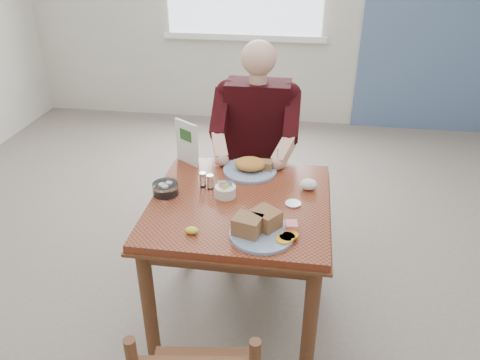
% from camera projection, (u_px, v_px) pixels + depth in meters
% --- Properties ---
extents(floor, '(6.00, 6.00, 0.00)m').
position_uv_depth(floor, '(240.00, 310.00, 2.74)').
color(floor, '#6B6157').
rests_on(floor, ground).
extents(lemon_wedge, '(0.07, 0.05, 0.03)m').
position_uv_depth(lemon_wedge, '(192.00, 230.00, 2.12)').
color(lemon_wedge, yellow).
rests_on(lemon_wedge, table).
extents(napkin, '(0.09, 0.08, 0.06)m').
position_uv_depth(napkin, '(308.00, 184.00, 2.46)').
color(napkin, white).
rests_on(napkin, table).
extents(metal_dish, '(0.10, 0.10, 0.01)m').
position_uv_depth(metal_dish, '(293.00, 204.00, 2.34)').
color(metal_dish, silver).
rests_on(metal_dish, table).
extents(table, '(0.92, 0.92, 0.75)m').
position_uv_depth(table, '(240.00, 219.00, 2.43)').
color(table, brown).
rests_on(table, ground).
extents(chair_far, '(0.42, 0.42, 0.95)m').
position_uv_depth(chair_far, '(257.00, 174.00, 3.19)').
color(chair_far, brown).
rests_on(chair_far, ground).
extents(diner, '(0.53, 0.56, 1.39)m').
position_uv_depth(diner, '(256.00, 134.00, 2.95)').
color(diner, gray).
rests_on(diner, chair_far).
extents(near_plate, '(0.39, 0.39, 0.10)m').
position_uv_depth(near_plate, '(261.00, 227.00, 2.10)').
color(near_plate, white).
rests_on(near_plate, table).
extents(far_plate, '(0.31, 0.31, 0.08)m').
position_uv_depth(far_plate, '(251.00, 167.00, 2.63)').
color(far_plate, white).
rests_on(far_plate, table).
extents(caddy, '(0.13, 0.13, 0.08)m').
position_uv_depth(caddy, '(226.00, 191.00, 2.40)').
color(caddy, white).
rests_on(caddy, table).
extents(shakers, '(0.09, 0.07, 0.08)m').
position_uv_depth(shakers, '(206.00, 181.00, 2.47)').
color(shakers, white).
rests_on(shakers, table).
extents(creamer, '(0.16, 0.16, 0.06)m').
position_uv_depth(creamer, '(165.00, 189.00, 2.41)').
color(creamer, white).
rests_on(creamer, table).
extents(menu, '(0.15, 0.11, 0.26)m').
position_uv_depth(menu, '(187.00, 143.00, 2.68)').
color(menu, white).
rests_on(menu, table).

